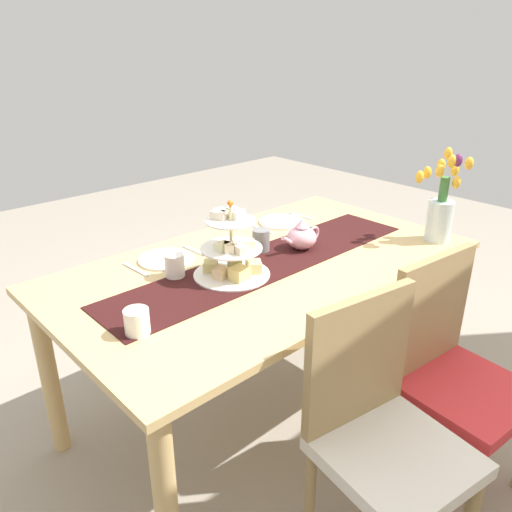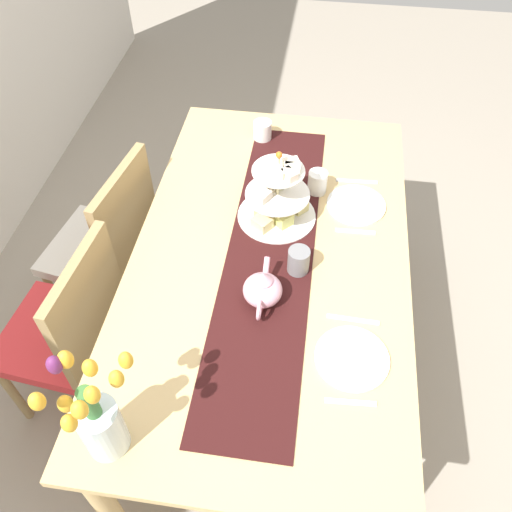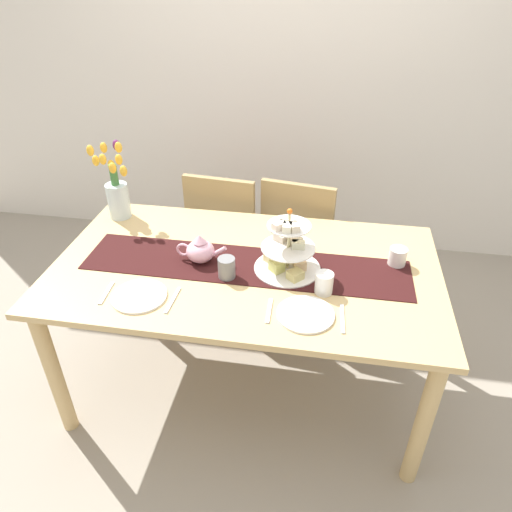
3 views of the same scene
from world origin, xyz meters
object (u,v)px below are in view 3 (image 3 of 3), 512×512
object	(u,v)px
teapot	(200,250)
cream_jug	(398,257)
dinner_plate_left	(139,296)
dinner_plate_right	(305,314)
chair_right	(300,238)
tiered_cake_stand	(287,252)
fork_right	(269,311)
mug_grey	(227,268)
knife_left	(173,300)
fork_left	(106,293)
knife_right	(343,319)
dining_table	(246,282)
tulip_vase	(116,190)
chair_left	(227,231)
mug_white_text	(324,283)

from	to	relation	value
teapot	cream_jug	size ratio (longest dim) A/B	2.80
teapot	dinner_plate_left	xyz separation A→B (m)	(-0.18, -0.30, -0.05)
teapot	dinner_plate_right	distance (m)	0.59
chair_right	tiered_cake_stand	world-z (taller)	tiered_cake_stand
fork_right	mug_grey	xyz separation A→B (m)	(-0.22, 0.20, 0.05)
knife_left	chair_right	bearing A→B (deg)	66.44
fork_left	knife_right	bearing A→B (deg)	0.00
mug_grey	fork_left	bearing A→B (deg)	-157.49
tiered_cake_stand	teapot	world-z (taller)	tiered_cake_stand
chair_right	dinner_plate_left	xyz separation A→B (m)	(-0.59, -1.03, 0.27)
dinner_plate_right	fork_right	world-z (taller)	dinner_plate_right
dining_table	mug_grey	size ratio (longest dim) A/B	18.51
tulip_vase	cream_jug	bearing A→B (deg)	-8.97
knife_left	dinner_plate_right	distance (m)	0.55
tiered_cake_stand	knife_left	bearing A→B (deg)	-145.19
dinner_plate_left	mug_grey	size ratio (longest dim) A/B	2.42
chair_left	dinner_plate_left	bearing A→B (deg)	-97.56
chair_right	fork_right	world-z (taller)	chair_right
knife_right	chair_left	bearing A→B (deg)	124.33
dining_table	dinner_plate_right	bearing A→B (deg)	-45.34
teapot	dinner_plate_left	size ratio (longest dim) A/B	1.04
tiered_cake_stand	cream_jug	world-z (taller)	tiered_cake_stand
tulip_vase	knife_right	bearing A→B (deg)	-28.53
tiered_cake_stand	dinner_plate_left	world-z (taller)	tiered_cake_stand
mug_white_text	tiered_cake_stand	bearing A→B (deg)	139.88
fork_left	mug_grey	distance (m)	0.52
dinner_plate_left	tulip_vase	bearing A→B (deg)	118.85
chair_left	dinner_plate_right	bearing A→B (deg)	-61.57
tiered_cake_stand	teapot	distance (m)	0.40
chair_left	mug_white_text	world-z (taller)	chair_left
fork_left	tiered_cake_stand	bearing A→B (deg)	22.69
cream_jug	dinner_plate_left	distance (m)	1.15
fork_left	knife_left	size ratio (longest dim) A/B	0.88
dining_table	chair_right	size ratio (longest dim) A/B	1.93
mug_grey	fork_right	bearing A→B (deg)	-42.30
tiered_cake_stand	knife_left	size ratio (longest dim) A/B	1.79
chair_right	teapot	bearing A→B (deg)	-119.51
tiered_cake_stand	mug_white_text	xyz separation A→B (m)	(0.17, -0.14, -0.05)
knife_left	mug_white_text	size ratio (longest dim) A/B	1.79
chair_right	tulip_vase	size ratio (longest dim) A/B	2.22
teapot	cream_jug	distance (m)	0.90
chair_right	mug_white_text	size ratio (longest dim) A/B	9.58
tulip_vase	mug_grey	size ratio (longest dim) A/B	4.32
fork_right	chair_left	bearing A→B (deg)	111.80
tiered_cake_stand	knife_right	world-z (taller)	tiered_cake_stand
dinner_plate_left	knife_right	distance (m)	0.84
chair_right	dinner_plate_right	distance (m)	1.07
chair_right	dinner_plate_left	world-z (taller)	chair_right
dining_table	knife_left	bearing A→B (deg)	-129.40
tulip_vase	dinner_plate_right	xyz separation A→B (m)	(1.05, -0.65, -0.15)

